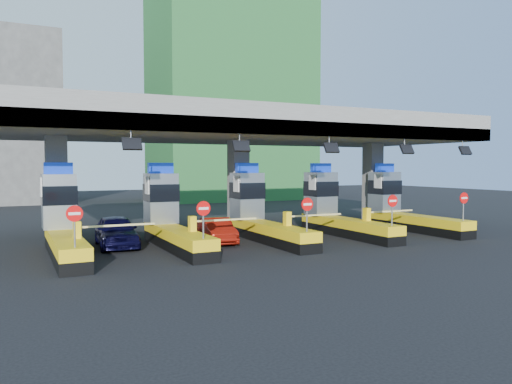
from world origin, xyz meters
name	(u,v)px	position (x,y,z in m)	size (l,w,h in m)	color
ground	(261,240)	(0.00, 0.00, 0.00)	(120.00, 120.00, 0.00)	black
toll_canopy	(239,129)	(0.00, 2.87, 6.13)	(28.00, 12.09, 7.00)	slate
toll_lane_far_left	(62,223)	(-10.00, 0.28, 1.40)	(4.43, 8.00, 4.16)	black
toll_lane_left	(169,218)	(-5.00, 0.28, 1.40)	(4.43, 8.00, 4.16)	black
toll_lane_center	(259,214)	(0.00, 0.28, 1.40)	(4.43, 8.00, 4.16)	black
toll_lane_right	(335,210)	(5.00, 0.28, 1.40)	(4.43, 8.00, 4.16)	black
toll_lane_far_right	(400,207)	(10.00, 0.28, 1.40)	(4.43, 8.00, 4.16)	black
bg_building_scaffold	(230,83)	(12.00, 32.00, 14.00)	(18.00, 12.00, 28.00)	#1E5926
van	(116,231)	(-7.45, 1.09, 0.78)	(1.83, 4.56, 1.55)	black
red_car	(217,230)	(-2.53, 0.08, 0.65)	(1.37, 3.92, 1.29)	maroon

